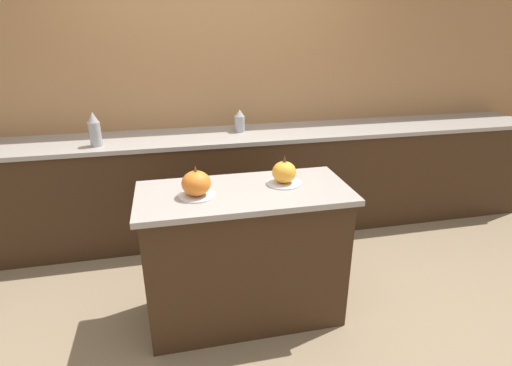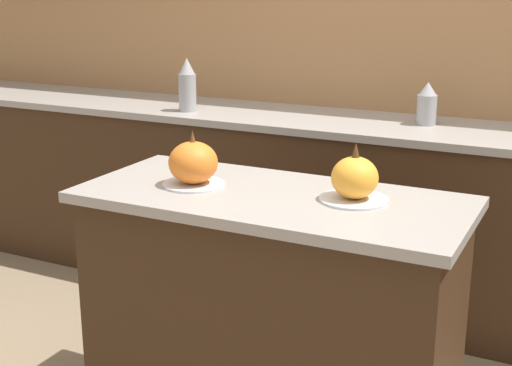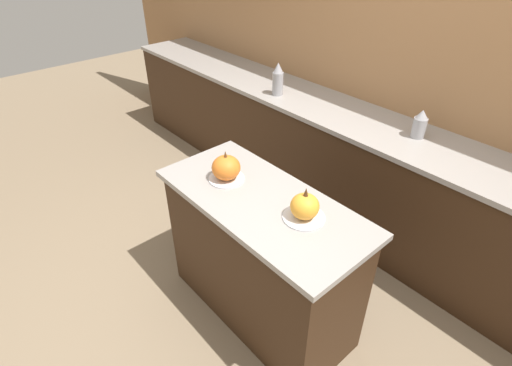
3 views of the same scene
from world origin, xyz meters
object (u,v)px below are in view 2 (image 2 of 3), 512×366
at_px(pumpkin_cake_left, 193,164).
at_px(bottle_tall, 187,86).
at_px(pumpkin_cake_right, 355,180).
at_px(bottle_short, 427,104).

relative_size(pumpkin_cake_left, bottle_tall, 0.78).
bearing_deg(bottle_tall, pumpkin_cake_left, -57.35).
bearing_deg(pumpkin_cake_left, pumpkin_cake_right, 8.03).
relative_size(pumpkin_cake_left, bottle_short, 1.07).
distance_m(pumpkin_cake_left, bottle_tall, 1.27).
xyz_separation_m(pumpkin_cake_right, bottle_short, (-0.06, 1.18, 0.05)).
height_order(pumpkin_cake_left, bottle_short, bottle_short).
distance_m(bottle_tall, bottle_short, 1.18).
xyz_separation_m(pumpkin_cake_left, bottle_tall, (-0.68, 1.07, 0.08)).
distance_m(pumpkin_cake_left, bottle_short, 1.34).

